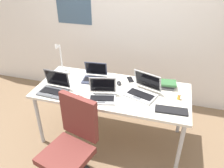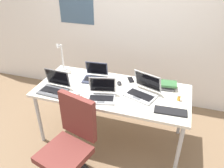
% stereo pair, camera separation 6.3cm
% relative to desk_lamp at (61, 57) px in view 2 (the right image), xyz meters
% --- Properties ---
extents(ground_plane, '(12.00, 12.00, 0.00)m').
position_rel_desk_lamp_xyz_m(ground_plane, '(0.80, -0.28, -0.94)').
color(ground_plane, '#7A6047').
extents(wall_back, '(6.00, 0.13, 2.60)m').
position_rel_desk_lamp_xyz_m(wall_back, '(0.80, 0.82, 0.36)').
color(wall_back, silver).
rests_on(wall_back, ground_plane).
extents(desk, '(1.80, 0.80, 0.74)m').
position_rel_desk_lamp_xyz_m(desk, '(0.80, -0.28, -0.25)').
color(desk, silver).
rests_on(desk, ground_plane).
extents(desk_lamp, '(0.12, 0.18, 0.40)m').
position_rel_desk_lamp_xyz_m(desk_lamp, '(0.00, 0.00, 0.00)').
color(desk_lamp, white).
rests_on(desk_lamp, desk).
extents(laptop_near_lamp, '(0.31, 0.28, 0.21)m').
position_rel_desk_lamp_xyz_m(laptop_near_lamp, '(0.52, -0.10, -0.15)').
color(laptop_near_lamp, '#33384C').
rests_on(laptop_near_lamp, desk).
extents(laptop_mid_desk, '(0.42, 0.40, 0.24)m').
position_rel_desk_lamp_xyz_m(laptop_mid_desk, '(1.16, -0.27, -0.15)').
color(laptop_mid_desk, '#B7BABC').
rests_on(laptop_mid_desk, desk).
extents(laptop_far_corner, '(0.35, 0.31, 0.22)m').
position_rel_desk_lamp_xyz_m(laptop_far_corner, '(0.74, -0.47, -0.15)').
color(laptop_far_corner, '#B7BABC').
rests_on(laptop_far_corner, desk).
extents(laptop_back_right, '(0.32, 0.27, 0.23)m').
position_rel_desk_lamp_xyz_m(laptop_back_right, '(0.16, -0.49, -0.15)').
color(laptop_back_right, '#515459').
rests_on(laptop_back_right, desk).
extents(external_keyboard, '(0.34, 0.14, 0.02)m').
position_rel_desk_lamp_xyz_m(external_keyboard, '(1.50, -0.50, -0.19)').
color(external_keyboard, black).
rests_on(external_keyboard, desk).
extents(computer_mouse, '(0.09, 0.11, 0.03)m').
position_rel_desk_lamp_xyz_m(computer_mouse, '(0.85, -0.13, -0.18)').
color(computer_mouse, black).
rests_on(computer_mouse, desk).
extents(cell_phone, '(0.12, 0.15, 0.01)m').
position_rel_desk_lamp_xyz_m(cell_phone, '(0.96, 0.02, -0.19)').
color(cell_phone, black).
rests_on(cell_phone, desk).
extents(headphones, '(0.21, 0.18, 0.04)m').
position_rel_desk_lamp_xyz_m(headphones, '(0.03, -0.18, -0.18)').
color(headphones, black).
rests_on(headphones, desk).
extents(pill_bottle, '(0.04, 0.04, 0.08)m').
position_rel_desk_lamp_xyz_m(pill_bottle, '(1.56, -0.26, -0.16)').
color(pill_bottle, gold).
rests_on(pill_bottle, desk).
extents(book_stack, '(0.22, 0.16, 0.08)m').
position_rel_desk_lamp_xyz_m(book_stack, '(1.42, -0.04, -0.16)').
color(book_stack, '#4C4C51').
rests_on(book_stack, desk).
extents(coffee_mug, '(0.11, 0.08, 0.09)m').
position_rel_desk_lamp_xyz_m(coffee_mug, '(0.49, -0.58, -0.15)').
color(coffee_mug, white).
rests_on(coffee_mug, desk).
extents(office_chair, '(0.54, 0.59, 0.97)m').
position_rel_desk_lamp_xyz_m(office_chair, '(0.58, -1.00, -0.54)').
color(office_chair, black).
rests_on(office_chair, ground_plane).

